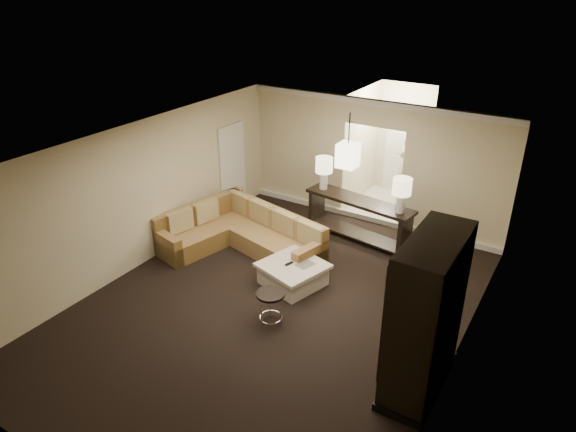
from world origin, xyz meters
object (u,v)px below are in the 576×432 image
Objects in this scene: coffee_table at (293,274)px; armoire at (425,319)px; sectional_sofa at (241,234)px; drink_table at (271,301)px; person at (409,165)px; console_table at (358,216)px.

armoire is at bearing -23.96° from coffee_table.
drink_table is at bearing -29.52° from sectional_sofa.
coffee_table is 4.73m from person.
coffee_table is (1.62, -0.58, -0.12)m from sectional_sofa.
drink_table is at bearing -81.74° from console_table.
drink_table is (0.29, -1.18, 0.20)m from coffee_table.
armoire is (2.50, -3.44, 0.55)m from console_table.
console_table is at bearing 82.78° from coffee_table.
console_table reaches higher than drink_table.
sectional_sofa is 1.42× the size of armoire.
person is (-2.31, 5.89, -0.14)m from armoire.
sectional_sofa is at bearing 160.25° from coffee_table.
console_table reaches higher than coffee_table.
sectional_sofa is at bearing 86.28° from person.
armoire is at bearing 134.78° from person.
console_table reaches higher than sectional_sofa.
drink_table is (-2.49, 0.06, -0.69)m from armoire.
drink_table is at bearing 178.68° from armoire.
coffee_table is 2.25m from console_table.
armoire reaches higher than person.
console_table is 2.49m from person.
person reaches higher than sectional_sofa.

